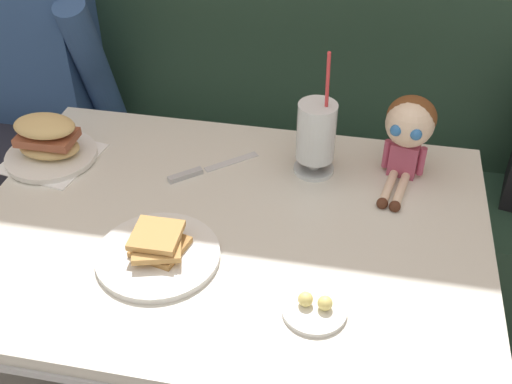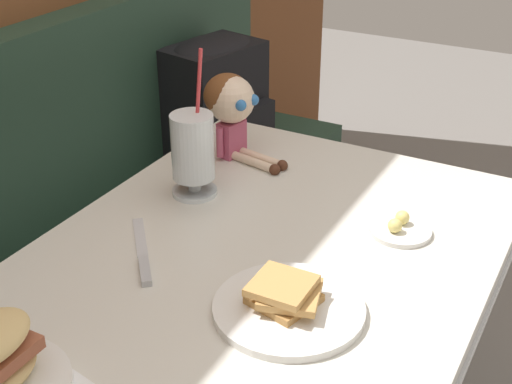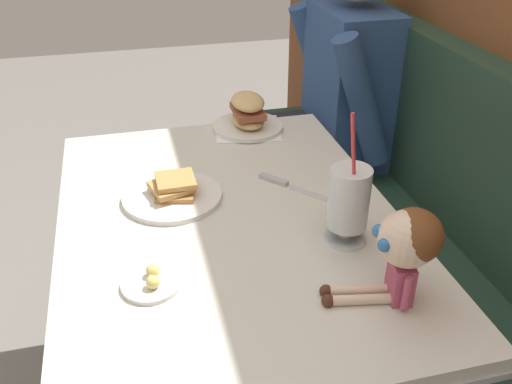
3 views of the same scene
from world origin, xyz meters
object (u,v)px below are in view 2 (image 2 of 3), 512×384
toast_plate (288,304)px  butter_knife (144,261)px  butter_saucer (400,229)px  milkshake_glass (193,151)px  seated_doll (231,104)px  backpack (216,98)px

toast_plate → butter_knife: bearing=89.3°
toast_plate → butter_knife: size_ratio=1.31×
butter_saucer → butter_knife: butter_saucer is taller
butter_saucer → toast_plate: bearing=165.9°
butter_saucer → milkshake_glass: bearing=97.1°
milkshake_glass → seated_doll: (0.21, 0.03, 0.03)m
toast_plate → backpack: bearing=36.9°
milkshake_glass → toast_plate: bearing=-127.4°
backpack → milkshake_glass: bearing=-151.9°
milkshake_glass → seated_doll: milkshake_glass is taller
butter_knife → seated_doll: size_ratio=0.84×
butter_knife → milkshake_glass: bearing=13.1°
milkshake_glass → butter_knife: 0.29m
butter_knife → backpack: (0.96, 0.43, -0.09)m
seated_doll → milkshake_glass: bearing=-172.3°
seated_doll → backpack: 0.63m
toast_plate → seated_doll: seated_doll is taller
toast_plate → backpack: size_ratio=0.62×
toast_plate → butter_saucer: (0.32, -0.08, -0.01)m
butter_saucer → butter_knife: size_ratio=0.63×
backpack → seated_doll: bearing=-144.9°
milkshake_glass → butter_knife: (-0.27, -0.06, -0.10)m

